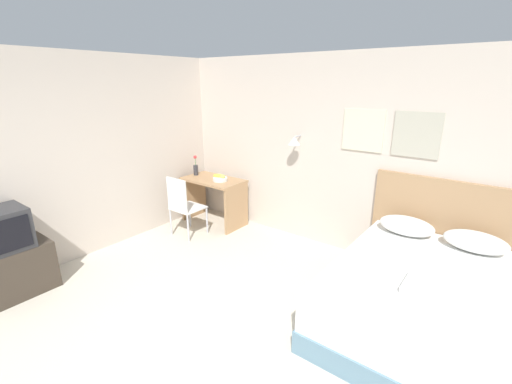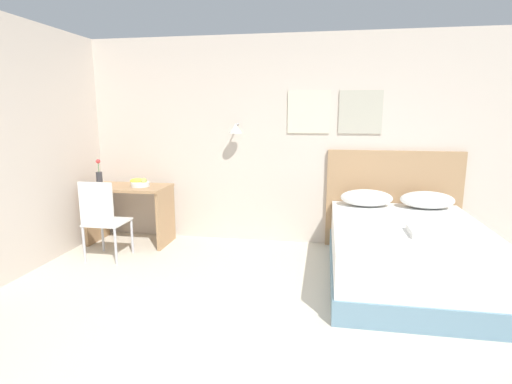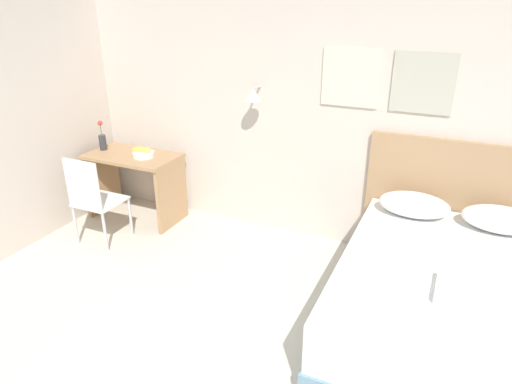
{
  "view_description": "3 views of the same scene",
  "coord_description": "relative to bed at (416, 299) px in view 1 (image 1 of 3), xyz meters",
  "views": [
    {
      "loc": [
        1.9,
        -1.38,
        2.29
      ],
      "look_at": [
        -0.6,
        1.9,
        0.95
      ],
      "focal_mm": 24.0,
      "sensor_mm": 36.0,
      "label": 1
    },
    {
      "loc": [
        0.57,
        -2.24,
        1.68
      ],
      "look_at": [
        -0.15,
        1.93,
        0.85
      ],
      "focal_mm": 28.0,
      "sensor_mm": 36.0,
      "label": 2
    },
    {
      "loc": [
        1.32,
        -1.31,
        2.4
      ],
      "look_at": [
        -0.23,
        2.09,
        0.77
      ],
      "focal_mm": 32.0,
      "sensor_mm": 36.0,
      "label": 3
    }
  ],
  "objects": [
    {
      "name": "desk",
      "position": [
        -3.34,
        0.69,
        0.22
      ],
      "size": [
        1.02,
        0.58,
        0.76
      ],
      "color": "#A87F56",
      "rests_on": "ground_plane"
    },
    {
      "name": "tv_stand",
      "position": [
        -3.69,
        -2.13,
        -0.01
      ],
      "size": [
        0.48,
        0.73,
        0.56
      ],
      "color": "#3D3328",
      "rests_on": "ground_plane"
    },
    {
      "name": "desk_chair",
      "position": [
        -3.33,
        0.01,
        0.25
      ],
      "size": [
        0.43,
        0.43,
        0.94
      ],
      "color": "white",
      "rests_on": "ground_plane"
    },
    {
      "name": "headboard",
      "position": [
        0.0,
        1.06,
        0.32
      ],
      "size": [
        1.63,
        0.06,
        1.24
      ],
      "color": "#A87F56",
      "rests_on": "ground_plane"
    },
    {
      "name": "pillow_left",
      "position": [
        -0.34,
        0.79,
        0.4
      ],
      "size": [
        0.61,
        0.38,
        0.2
      ],
      "color": "white",
      "rests_on": "bed"
    },
    {
      "name": "pillow_right",
      "position": [
        0.34,
        0.79,
        0.4
      ],
      "size": [
        0.61,
        0.38,
        0.2
      ],
      "color": "white",
      "rests_on": "bed"
    },
    {
      "name": "flower_vase",
      "position": [
        -3.75,
        0.7,
        0.59
      ],
      "size": [
        0.08,
        0.08,
        0.34
      ],
      "color": "#333338",
      "rests_on": "desk"
    },
    {
      "name": "bed",
      "position": [
        0.0,
        0.0,
        0.0
      ],
      "size": [
        1.51,
        2.07,
        0.59
      ],
      "color": "#66899E",
      "rests_on": "ground_plane"
    },
    {
      "name": "television",
      "position": [
        -3.69,
        -2.13,
        0.49
      ],
      "size": [
        0.47,
        0.41,
        0.45
      ],
      "color": "#2D2D30",
      "rests_on": "tv_stand"
    },
    {
      "name": "folded_towel_near_foot",
      "position": [
        0.11,
        -0.31,
        0.33
      ],
      "size": [
        0.36,
        0.34,
        0.06
      ],
      "color": "white",
      "rests_on": "bed"
    },
    {
      "name": "wall_left",
      "position": [
        -3.98,
        -1.85,
        1.03
      ],
      "size": [
        0.06,
        5.88,
        2.65
      ],
      "color": "beige",
      "rests_on": "ground_plane"
    },
    {
      "name": "wall_back",
      "position": [
        -1.41,
        1.12,
        1.04
      ],
      "size": [
        5.87,
        0.31,
        2.65
      ],
      "color": "beige",
      "rests_on": "ground_plane"
    },
    {
      "name": "ground_plane",
      "position": [
        -1.42,
        -1.79,
        -0.29
      ],
      "size": [
        24.0,
        24.0,
        0.0
      ],
      "primitive_type": "plane",
      "color": "beige"
    },
    {
      "name": "fruit_bowl",
      "position": [
        -3.18,
        0.68,
        0.51
      ],
      "size": [
        0.26,
        0.23,
        0.11
      ],
      "color": "silver",
      "rests_on": "desk"
    }
  ]
}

